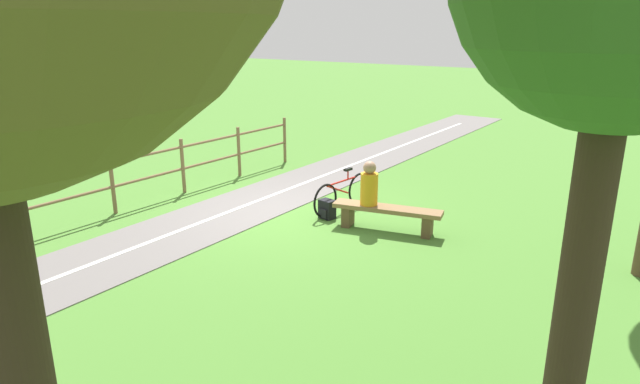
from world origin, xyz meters
name	(u,v)px	position (x,y,z in m)	size (l,w,h in m)	color
ground_plane	(285,212)	(0.00, 0.00, 0.00)	(80.00, 80.00, 0.00)	#477A2D
paved_path	(77,270)	(0.98, 4.00, 0.01)	(1.94, 36.00, 0.02)	#66605E
path_centre_line	(77,270)	(0.98, 4.00, 0.02)	(0.10, 32.00, 0.00)	silver
bench	(387,214)	(-2.18, -0.25, 0.33)	(2.04, 0.81, 0.46)	brown
person_seated	(369,185)	(-1.84, -0.17, 0.84)	(0.39, 0.39, 0.82)	orange
bicycle	(343,194)	(-0.91, -0.76, 0.36)	(0.26, 1.76, 0.87)	black
backpack	(327,209)	(-0.90, -0.19, 0.18)	(0.33, 0.30, 0.37)	black
fence_roadside	(21,201)	(2.86, 3.75, 0.73)	(0.60, 14.33, 1.24)	brown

